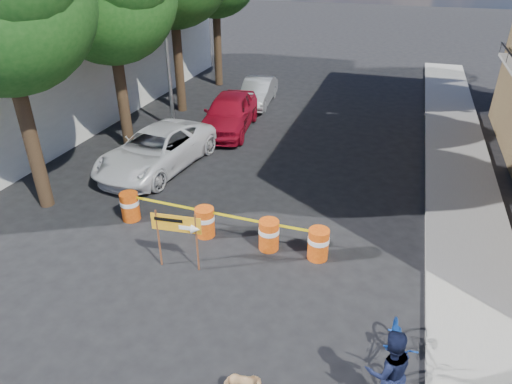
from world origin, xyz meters
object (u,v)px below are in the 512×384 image
Objects in this scene: sedan_red at (229,113)px; barrel_mid_right at (269,234)px; detour_sign at (182,229)px; barrel_mid_left at (205,221)px; barrel_far_right at (318,243)px; bicycle at (400,331)px; suv_white at (156,150)px; sedan_silver at (258,92)px; barrel_far_left at (130,206)px; pedestrian at (388,371)px.

barrel_mid_right is at bearing -69.41° from sedan_red.
sedan_red is at bearing 98.52° from detour_sign.
detour_sign is (0.12, -1.58, 0.77)m from barrel_mid_left.
detour_sign is at bearing -154.81° from barrel_far_right.
barrel_mid_right is 9.27m from sedan_red.
detour_sign reaches higher than barrel_mid_right.
suv_white is at bearing 140.05° from bicycle.
barrel_mid_left is 12.38m from sedan_silver.
barrel_mid_right is 0.17× the size of suv_white.
sedan_red is at bearing 88.60° from barrel_far_left.
barrel_far_right is at bearing 19.48° from detour_sign.
pedestrian reaches higher than barrel_far_left.
barrel_far_right is (5.88, -0.18, 0.00)m from barrel_far_left.
barrel_far_left is 8.98m from pedestrian.
detour_sign is 0.35× the size of sedan_red.
detour_sign is (-3.22, -1.51, 0.77)m from barrel_far_right.
sedan_red reaches higher than barrel_far_left.
sedan_silver is at bearing 114.72° from barrel_far_right.
barrel_far_right is (1.39, -0.01, 0.00)m from barrel_mid_right.
bicycle reaches higher than pedestrian.
sedan_silver is (-2.29, 12.17, 0.20)m from barrel_mid_left.
sedan_silver is at bearing 88.87° from suv_white.
barrel_mid_left is 5.05m from suv_white.
detour_sign reaches higher than barrel_far_right.
sedan_red is (-2.35, 8.14, 0.36)m from barrel_mid_left.
pedestrian reaches higher than sedan_red.
bicycle is at bearing -21.32° from detour_sign.
barrel_far_right is at bearing -21.09° from suv_white.
barrel_far_left is at bearing -67.29° from suv_white.
bicycle is at bearing -54.14° from barrel_far_right.
barrel_mid_right is 12.94m from sedan_silver.
detour_sign is (2.66, -1.69, 0.77)m from barrel_far_left.
barrel_mid_left is 0.50× the size of bicycle.
barrel_far_left is 0.50× the size of bicycle.
bicycle reaches higher than suv_white.
sedan_silver is at bearing 109.14° from barrel_mid_right.
barrel_far_left is at bearing 177.85° from barrel_mid_right.
bicycle is 11.26m from suv_white.
sedan_silver is at bearing 88.80° from barrel_far_left.
barrel_far_left is 0.53× the size of detour_sign.
barrel_mid_left is at bearing -84.41° from sedan_silver.
detour_sign is at bearing -82.85° from sedan_red.
barrel_far_right is 0.50× the size of bicycle.
barrel_far_left is at bearing -50.03° from pedestrian.
barrel_mid_left is at bearing -38.58° from suv_white.
sedan_red is (-7.72, 12.26, -0.05)m from pedestrian.
suv_white reaches higher than barrel_mid_right.
pedestrian reaches higher than barrel_far_right.
detour_sign reaches higher than barrel_far_left.
barrel_mid_right is 5.32m from pedestrian.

